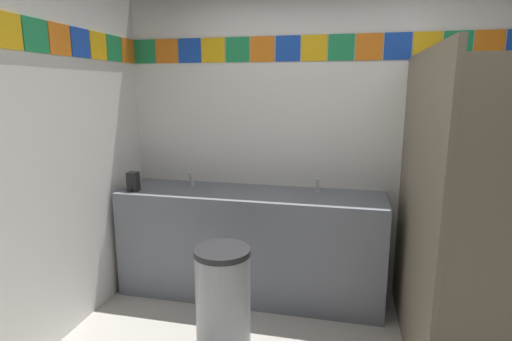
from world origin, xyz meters
TOP-DOWN VIEW (x-y plane):
  - wall_back at (-0.00, 1.55)m, footprint 3.64×0.09m
  - wall_side at (-1.86, -0.00)m, footprint 0.09×3.02m
  - vanity_counter at (-0.68, 1.22)m, footprint 2.18×0.57m
  - faucet_left at (-1.23, 1.31)m, footprint 0.04×0.10m
  - faucet_right at (-0.14, 1.31)m, footprint 0.04×0.10m
  - soap_dispenser at (-1.64, 1.06)m, footprint 0.09×0.09m
  - stall_divider at (0.70, 0.50)m, footprint 0.92×1.49m
  - toilet at (1.05, 1.06)m, footprint 0.39×0.49m
  - trash_bin at (-0.69, 0.46)m, footprint 0.38×0.38m

SIDE VIEW (x-z plane):
  - toilet at x=1.05m, z-range -0.07..0.67m
  - trash_bin at x=-0.69m, z-range 0.00..0.71m
  - vanity_counter at x=-0.68m, z-range 0.01..0.91m
  - faucet_left at x=-1.23m, z-range 0.88..1.02m
  - faucet_right at x=-0.14m, z-range 0.88..1.02m
  - soap_dispenser at x=-1.64m, z-range 0.90..1.06m
  - stall_divider at x=0.70m, z-range 0.00..1.97m
  - wall_side at x=-1.86m, z-range 0.01..2.53m
  - wall_back at x=0.00m, z-range 0.01..2.53m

